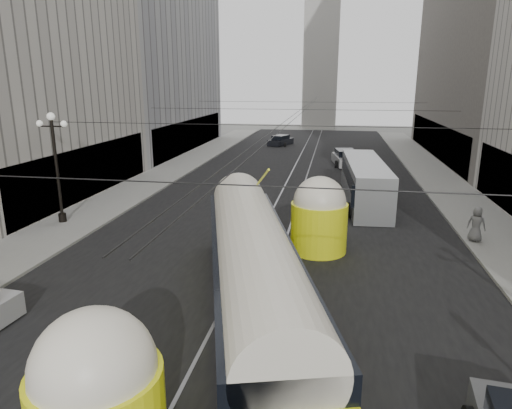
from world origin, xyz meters
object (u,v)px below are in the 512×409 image
at_px(streetcar, 253,269).
at_px(city_bus, 365,180).
at_px(pedestrian_crossing_a, 105,374).
at_px(pedestrian_sidewalk_right, 476,224).

distance_m(streetcar, city_bus, 17.77).
xyz_separation_m(city_bus, pedestrian_crossing_a, (-7.79, -22.13, -0.78)).
distance_m(pedestrian_crossing_a, pedestrian_sidewalk_right, 19.53).
relative_size(city_bus, pedestrian_sidewalk_right, 6.23).
bearing_deg(pedestrian_crossing_a, streetcar, -31.73).
bearing_deg(pedestrian_sidewalk_right, streetcar, 67.99).
height_order(streetcar, pedestrian_sidewalk_right, streetcar).
bearing_deg(pedestrian_sidewalk_right, pedestrian_crossing_a, 72.47).
relative_size(streetcar, pedestrian_crossing_a, 10.57).
xyz_separation_m(streetcar, pedestrian_crossing_a, (-3.04, -5.00, -1.08)).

